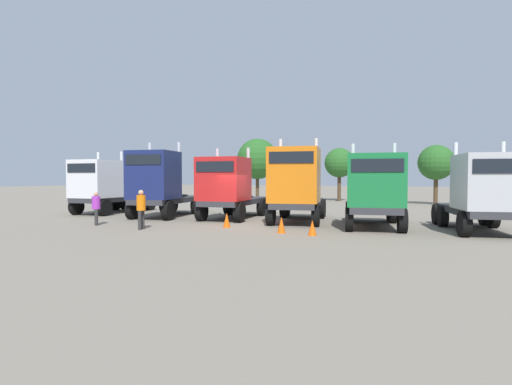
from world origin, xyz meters
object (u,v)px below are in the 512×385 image
(semi_truck_navy, at_px, (160,184))
(traffic_cone_mid, at_px, (227,220))
(semi_truck_red, at_px, (229,188))
(semi_truck_silver, at_px, (485,192))
(visitor_in_hivis, at_px, (141,207))
(semi_truck_white, at_px, (103,186))
(traffic_cone_near, at_px, (312,228))
(semi_truck_orange, at_px, (296,185))
(visitor_with_camera, at_px, (96,206))
(semi_truck_green, at_px, (374,190))
(traffic_cone_far, at_px, (281,225))

(semi_truck_navy, relative_size, traffic_cone_mid, 9.78)
(semi_truck_red, bearing_deg, traffic_cone_mid, 20.41)
(semi_truck_red, height_order, semi_truck_silver, semi_truck_red)
(semi_truck_navy, bearing_deg, visitor_in_hivis, 18.48)
(semi_truck_white, distance_m, traffic_cone_near, 15.82)
(semi_truck_orange, relative_size, traffic_cone_mid, 9.82)
(visitor_with_camera, bearing_deg, semi_truck_orange, -19.79)
(semi_truck_white, distance_m, semi_truck_navy, 5.07)
(semi_truck_red, relative_size, semi_truck_green, 1.00)
(semi_truck_red, relative_size, traffic_cone_far, 9.34)
(visitor_in_hivis, height_order, traffic_cone_far, visitor_in_hivis)
(semi_truck_navy, relative_size, semi_truck_orange, 1.00)
(semi_truck_silver, xyz_separation_m, traffic_cone_near, (-6.39, -3.49, -1.45))
(semi_truck_orange, height_order, traffic_cone_near, semi_truck_orange)
(visitor_in_hivis, relative_size, traffic_cone_far, 2.56)
(semi_truck_green, relative_size, traffic_cone_near, 10.53)
(traffic_cone_near, bearing_deg, semi_truck_silver, 28.61)
(semi_truck_silver, relative_size, traffic_cone_far, 8.75)
(semi_truck_silver, distance_m, traffic_cone_far, 8.60)
(semi_truck_green, height_order, semi_truck_silver, semi_truck_green)
(semi_truck_green, bearing_deg, semi_truck_navy, -101.85)
(semi_truck_navy, xyz_separation_m, semi_truck_red, (4.13, 0.84, -0.19))
(semi_truck_white, xyz_separation_m, visitor_in_hivis, (7.67, -5.21, -0.78))
(semi_truck_orange, xyz_separation_m, traffic_cone_near, (2.05, -3.88, -1.69))
(semi_truck_navy, height_order, visitor_with_camera, semi_truck_navy)
(semi_truck_orange, bearing_deg, visitor_in_hivis, -58.27)
(semi_truck_orange, height_order, traffic_cone_far, semi_truck_orange)
(semi_truck_navy, height_order, semi_truck_green, semi_truck_navy)
(traffic_cone_mid, height_order, traffic_cone_far, traffic_cone_far)
(semi_truck_white, distance_m, traffic_cone_far, 14.43)
(semi_truck_red, relative_size, traffic_cone_mid, 9.51)
(semi_truck_orange, height_order, visitor_with_camera, semi_truck_orange)
(visitor_in_hivis, bearing_deg, semi_truck_navy, 106.41)
(traffic_cone_mid, bearing_deg, traffic_cone_far, -13.38)
(semi_truck_white, distance_m, traffic_cone_mid, 11.31)
(visitor_in_hivis, xyz_separation_m, traffic_cone_far, (6.21, 1.57, -0.70))
(semi_truck_green, xyz_separation_m, traffic_cone_far, (-3.32, -3.16, -1.44))
(semi_truck_red, bearing_deg, traffic_cone_near, 49.35)
(semi_truck_navy, height_order, semi_truck_red, semi_truck_navy)
(semi_truck_orange, bearing_deg, visitor_with_camera, -72.49)
(semi_truck_white, relative_size, visitor_in_hivis, 3.45)
(semi_truck_orange, bearing_deg, traffic_cone_far, -2.07)
(semi_truck_green, bearing_deg, traffic_cone_near, -42.28)
(traffic_cone_near, relative_size, traffic_cone_far, 0.89)
(semi_truck_navy, bearing_deg, semi_truck_silver, 79.86)
(semi_truck_red, distance_m, visitor_with_camera, 6.98)
(semi_truck_navy, xyz_separation_m, semi_truck_orange, (8.20, 0.64, 0.01))
(semi_truck_white, bearing_deg, traffic_cone_near, 71.07)
(visitor_with_camera, relative_size, traffic_cone_near, 2.65)
(semi_truck_navy, xyz_separation_m, traffic_cone_far, (8.85, -3.09, -1.64))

